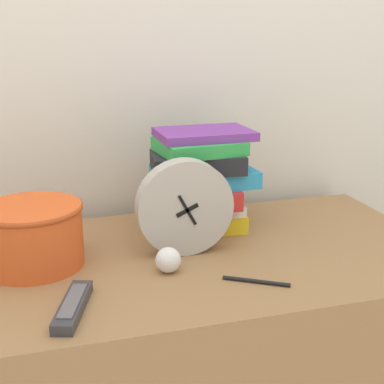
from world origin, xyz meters
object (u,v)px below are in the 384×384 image
at_px(desk_clock, 185,207).
at_px(basket, 32,233).
at_px(tv_remote, 73,306).
at_px(crumpled_paper_ball, 168,260).
at_px(book_stack, 200,181).
at_px(pen, 256,281).

height_order(desk_clock, basket, desk_clock).
xyz_separation_m(tv_remote, crumpled_paper_ball, (0.20, 0.11, 0.02)).
height_order(book_stack, crumpled_paper_ball, book_stack).
bearing_deg(basket, book_stack, 16.26).
relative_size(desk_clock, crumpled_paper_ball, 4.06).
xyz_separation_m(desk_clock, tv_remote, (-0.26, -0.19, -0.09)).
distance_m(desk_clock, pen, 0.23).
bearing_deg(pen, basket, 153.23).
distance_m(desk_clock, book_stack, 0.16).
distance_m(book_stack, crumpled_paper_ball, 0.28).
bearing_deg(basket, tv_remote, -74.29).
xyz_separation_m(basket, crumpled_paper_ball, (0.26, -0.11, -0.04)).
xyz_separation_m(desk_clock, book_stack, (0.08, 0.14, 0.02)).
bearing_deg(crumpled_paper_ball, book_stack, 59.11).
distance_m(book_stack, pen, 0.34).
bearing_deg(tv_remote, crumpled_paper_ball, 28.90).
distance_m(desk_clock, crumpled_paper_ball, 0.13).
relative_size(desk_clock, pen, 1.81).
bearing_deg(pen, book_stack, 93.03).
distance_m(book_stack, basket, 0.41).
xyz_separation_m(desk_clock, basket, (-0.32, 0.03, -0.03)).
distance_m(book_stack, tv_remote, 0.49).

